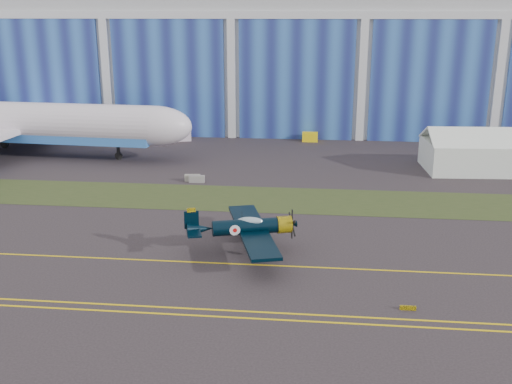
# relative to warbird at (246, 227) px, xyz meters

# --- Properties ---
(ground) EXTENTS (260.00, 260.00, 0.00)m
(ground) POSITION_rel_warbird_xyz_m (-8.67, 2.16, -2.45)
(ground) COLOR #332C2F
(ground) RESTS_ON ground
(grass_median) EXTENTS (260.00, 10.00, 0.02)m
(grass_median) POSITION_rel_warbird_xyz_m (-8.67, 16.16, -2.43)
(grass_median) COLOR #475128
(grass_median) RESTS_ON ground
(hangar) EXTENTS (220.00, 45.70, 30.00)m
(hangar) POSITION_rel_warbird_xyz_m (-8.67, 73.95, 12.51)
(hangar) COLOR silver
(hangar) RESTS_ON ground
(taxiway_centreline) EXTENTS (200.00, 0.20, 0.02)m
(taxiway_centreline) POSITION_rel_warbird_xyz_m (-8.67, -2.84, -2.44)
(taxiway_centreline) COLOR yellow
(taxiway_centreline) RESTS_ON ground
(edge_line_near) EXTENTS (80.00, 0.20, 0.02)m
(edge_line_near) POSITION_rel_warbird_xyz_m (-8.67, -12.34, -2.44)
(edge_line_near) COLOR yellow
(edge_line_near) RESTS_ON ground
(edge_line_far) EXTENTS (80.00, 0.20, 0.02)m
(edge_line_far) POSITION_rel_warbird_xyz_m (-8.67, -11.34, -2.44)
(edge_line_far) COLOR yellow
(edge_line_far) RESTS_ON ground
(guard_board_right) EXTENTS (1.20, 0.15, 0.35)m
(guard_board_right) POSITION_rel_warbird_xyz_m (13.33, -9.84, -2.28)
(guard_board_right) COLOR yellow
(guard_board_right) RESTS_ON ground
(warbird) EXTENTS (14.89, 16.53, 4.12)m
(warbird) POSITION_rel_warbird_xyz_m (0.00, 0.00, 0.00)
(warbird) COLOR black
(warbird) RESTS_ON ground
(tent) EXTENTS (13.68, 10.38, 6.11)m
(tent) POSITION_rel_warbird_xyz_m (27.73, 32.68, 0.60)
(tent) COLOR white
(tent) RESTS_ON ground
(shipping_container) EXTENTS (6.87, 4.23, 2.78)m
(shipping_container) POSITION_rel_warbird_xyz_m (-18.57, 47.74, -1.06)
(shipping_container) COLOR silver
(shipping_container) RESTS_ON ground
(tug) EXTENTS (2.61, 1.64, 1.52)m
(tug) POSITION_rel_warbird_xyz_m (4.93, 49.53, -1.69)
(tug) COLOR yellow
(tug) RESTS_ON ground
(barrier_a) EXTENTS (2.05, 0.82, 0.90)m
(barrier_a) POSITION_rel_warbird_xyz_m (-9.79, 22.92, -2.00)
(barrier_a) COLOR gray
(barrier_a) RESTS_ON ground
(barrier_b) EXTENTS (2.03, 0.70, 0.90)m
(barrier_b) POSITION_rel_warbird_xyz_m (-9.13, 22.47, -2.00)
(barrier_b) COLOR gray
(barrier_b) RESTS_ON ground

